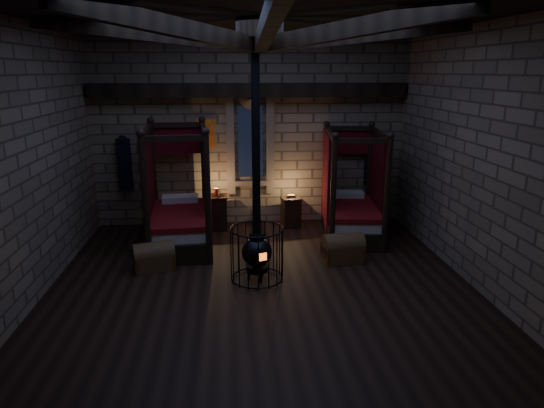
{
  "coord_description": "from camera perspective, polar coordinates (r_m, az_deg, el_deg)",
  "views": [
    {
      "loc": [
        -0.49,
        -7.48,
        3.47
      ],
      "look_at": [
        0.24,
        0.6,
        1.22
      ],
      "focal_mm": 32.0,
      "sensor_mm": 36.0,
      "label": 1
    }
  ],
  "objects": [
    {
      "name": "stove",
      "position": [
        8.2,
        -1.79,
        -5.13
      ],
      "size": [
        0.9,
        0.9,
        4.05
      ],
      "rotation": [
        0.0,
        0.0,
        0.36
      ],
      "color": "black",
      "rests_on": "ground"
    },
    {
      "name": "trunk_right",
      "position": [
        9.2,
        8.33,
        -5.23
      ],
      "size": [
        0.79,
        0.55,
        0.55
      ],
      "rotation": [
        0.0,
        0.0,
        0.11
      ],
      "color": "brown",
      "rests_on": "ground"
    },
    {
      "name": "room",
      "position": [
        7.6,
        -1.5,
        17.54
      ],
      "size": [
        7.02,
        7.02,
        4.29
      ],
      "color": "black",
      "rests_on": "ground"
    },
    {
      "name": "bed_left",
      "position": [
        10.06,
        -10.78,
        -1.42
      ],
      "size": [
        1.38,
        2.38,
        2.39
      ],
      "rotation": [
        0.0,
        0.0,
        0.07
      ],
      "color": "black",
      "rests_on": "ground"
    },
    {
      "name": "bed_right",
      "position": [
        10.63,
        9.29,
        -0.64
      ],
      "size": [
        1.38,
        2.27,
        2.25
      ],
      "rotation": [
        0.0,
        0.0,
        -0.12
      ],
      "color": "black",
      "rests_on": "ground"
    },
    {
      "name": "trunk_left",
      "position": [
        9.0,
        -13.73,
        -6.08
      ],
      "size": [
        0.8,
        0.63,
        0.52
      ],
      "rotation": [
        0.0,
        0.0,
        0.29
      ],
      "color": "brown",
      "rests_on": "ground"
    },
    {
      "name": "nightstand_right",
      "position": [
        11.05,
        2.24,
        -0.93
      ],
      "size": [
        0.48,
        0.47,
        0.75
      ],
      "rotation": [
        0.0,
        0.0,
        0.14
      ],
      "color": "black",
      "rests_on": "ground"
    },
    {
      "name": "nightstand_left",
      "position": [
        10.93,
        -6.48,
        -0.94
      ],
      "size": [
        0.49,
        0.47,
        0.95
      ],
      "rotation": [
        0.0,
        0.0,
        0.01
      ],
      "color": "black",
      "rests_on": "ground"
    }
  ]
}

